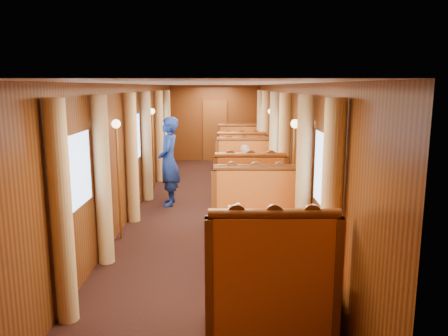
{
  "coord_description": "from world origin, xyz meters",
  "views": [
    {
      "loc": [
        0.27,
        -8.57,
        2.45
      ],
      "look_at": [
        0.29,
        -1.07,
        1.05
      ],
      "focal_mm": 35.0,
      "sensor_mm": 36.0,
      "label": 1
    }
  ],
  "objects_px": {
    "table_near": "(262,258)",
    "banquette_mid_aft": "(244,178)",
    "rose_vase_mid": "(248,164)",
    "rose_vase_far": "(239,142)",
    "banquette_near_fwd": "(271,293)",
    "steward": "(169,162)",
    "banquette_far_aft": "(239,154)",
    "passenger": "(245,166)",
    "fruit_plate": "(287,230)",
    "banquette_far_fwd": "(242,167)",
    "tea_tray": "(255,230)",
    "table_mid": "(247,191)",
    "banquette_near_aft": "(256,228)",
    "teapot_left": "(250,225)",
    "teapot_right": "(260,227)",
    "table_far": "(240,162)",
    "teapot_back": "(257,224)"
  },
  "relations": [
    {
      "from": "banquette_mid_aft",
      "to": "banquette_far_aft",
      "type": "relative_size",
      "value": 1.0
    },
    {
      "from": "banquette_far_fwd",
      "to": "teapot_left",
      "type": "distance_m",
      "value": 6.09
    },
    {
      "from": "table_near",
      "to": "fruit_plate",
      "type": "height_order",
      "value": "fruit_plate"
    },
    {
      "from": "banquette_far_fwd",
      "to": "tea_tray",
      "type": "height_order",
      "value": "banquette_far_fwd"
    },
    {
      "from": "rose_vase_far",
      "to": "banquette_near_fwd",
      "type": "bearing_deg",
      "value": -89.85
    },
    {
      "from": "banquette_near_aft",
      "to": "table_far",
      "type": "height_order",
      "value": "banquette_near_aft"
    },
    {
      "from": "table_mid",
      "to": "banquette_near_fwd",
      "type": "bearing_deg",
      "value": -90.0
    },
    {
      "from": "tea_tray",
      "to": "table_mid",
      "type": "bearing_deg",
      "value": 88.43
    },
    {
      "from": "fruit_plate",
      "to": "table_mid",
      "type": "bearing_deg",
      "value": 94.48
    },
    {
      "from": "banquette_near_aft",
      "to": "banquette_mid_aft",
      "type": "height_order",
      "value": "same"
    },
    {
      "from": "banquette_near_fwd",
      "to": "steward",
      "type": "bearing_deg",
      "value": 108.3
    },
    {
      "from": "tea_tray",
      "to": "steward",
      "type": "bearing_deg",
      "value": 111.04
    },
    {
      "from": "table_far",
      "to": "banquette_far_aft",
      "type": "distance_m",
      "value": 1.02
    },
    {
      "from": "teapot_back",
      "to": "banquette_far_fwd",
      "type": "bearing_deg",
      "value": 91.2
    },
    {
      "from": "rose_vase_mid",
      "to": "fruit_plate",
      "type": "bearing_deg",
      "value": -85.95
    },
    {
      "from": "table_near",
      "to": "banquette_far_aft",
      "type": "distance_m",
      "value": 8.01
    },
    {
      "from": "table_far",
      "to": "tea_tray",
      "type": "relative_size",
      "value": 3.09
    },
    {
      "from": "banquette_far_aft",
      "to": "steward",
      "type": "bearing_deg",
      "value": -111.05
    },
    {
      "from": "teapot_left",
      "to": "rose_vase_far",
      "type": "relative_size",
      "value": 0.51
    },
    {
      "from": "banquette_near_aft",
      "to": "banquette_mid_aft",
      "type": "distance_m",
      "value": 3.5
    },
    {
      "from": "banquette_far_aft",
      "to": "rose_vase_mid",
      "type": "xyz_separation_m",
      "value": [
        0.03,
        -4.52,
        0.5
      ]
    },
    {
      "from": "teapot_left",
      "to": "tea_tray",
      "type": "bearing_deg",
      "value": 17.07
    },
    {
      "from": "table_near",
      "to": "teapot_left",
      "type": "relative_size",
      "value": 5.75
    },
    {
      "from": "banquette_far_fwd",
      "to": "teapot_right",
      "type": "height_order",
      "value": "banquette_far_fwd"
    },
    {
      "from": "rose_vase_mid",
      "to": "passenger",
      "type": "height_order",
      "value": "passenger"
    },
    {
      "from": "fruit_plate",
      "to": "rose_vase_mid",
      "type": "bearing_deg",
      "value": 94.05
    },
    {
      "from": "teapot_left",
      "to": "fruit_plate",
      "type": "xyz_separation_m",
      "value": [
        0.43,
        -0.02,
        -0.06
      ]
    },
    {
      "from": "rose_vase_far",
      "to": "passenger",
      "type": "distance_m",
      "value": 2.73
    },
    {
      "from": "teapot_back",
      "to": "steward",
      "type": "bearing_deg",
      "value": 113.83
    },
    {
      "from": "table_mid",
      "to": "tea_tray",
      "type": "bearing_deg",
      "value": -91.57
    },
    {
      "from": "banquette_far_fwd",
      "to": "fruit_plate",
      "type": "relative_size",
      "value": 6.29
    },
    {
      "from": "teapot_left",
      "to": "teapot_right",
      "type": "xyz_separation_m",
      "value": [
        0.11,
        -0.04,
        -0.01
      ]
    },
    {
      "from": "table_near",
      "to": "banquette_mid_aft",
      "type": "xyz_separation_m",
      "value": [
        0.0,
        4.51,
        0.05
      ]
    },
    {
      "from": "rose_vase_mid",
      "to": "rose_vase_far",
      "type": "height_order",
      "value": "same"
    },
    {
      "from": "banquette_near_aft",
      "to": "banquette_far_aft",
      "type": "relative_size",
      "value": 1.0
    },
    {
      "from": "banquette_near_fwd",
      "to": "table_near",
      "type": "bearing_deg",
      "value": 90.0
    },
    {
      "from": "banquette_far_aft",
      "to": "teapot_back",
      "type": "height_order",
      "value": "banquette_far_aft"
    },
    {
      "from": "banquette_near_fwd",
      "to": "banquette_near_aft",
      "type": "distance_m",
      "value": 2.03
    },
    {
      "from": "table_far",
      "to": "passenger",
      "type": "relative_size",
      "value": 1.38
    },
    {
      "from": "table_near",
      "to": "passenger",
      "type": "relative_size",
      "value": 1.38
    },
    {
      "from": "table_far",
      "to": "table_mid",
      "type": "bearing_deg",
      "value": -90.0
    },
    {
      "from": "table_mid",
      "to": "banquette_far_aft",
      "type": "height_order",
      "value": "banquette_far_aft"
    },
    {
      "from": "banquette_near_aft",
      "to": "tea_tray",
      "type": "height_order",
      "value": "banquette_near_aft"
    },
    {
      "from": "teapot_left",
      "to": "table_mid",
      "type": "bearing_deg",
      "value": 92.11
    },
    {
      "from": "banquette_far_aft",
      "to": "passenger",
      "type": "distance_m",
      "value": 3.73
    },
    {
      "from": "banquette_mid_aft",
      "to": "passenger",
      "type": "xyz_separation_m",
      "value": [
        -0.0,
        -0.22,
        0.32
      ]
    },
    {
      "from": "banquette_far_fwd",
      "to": "teapot_back",
      "type": "distance_m",
      "value": 5.97
    },
    {
      "from": "banquette_far_fwd",
      "to": "fruit_plate",
      "type": "distance_m",
      "value": 6.11
    },
    {
      "from": "table_near",
      "to": "teapot_right",
      "type": "relative_size",
      "value": 6.63
    },
    {
      "from": "banquette_near_fwd",
      "to": "steward",
      "type": "relative_size",
      "value": 0.73
    }
  ]
}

